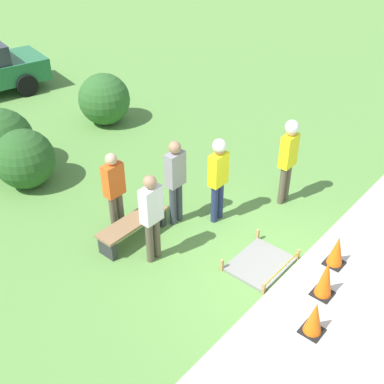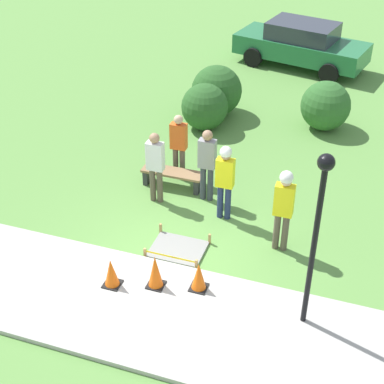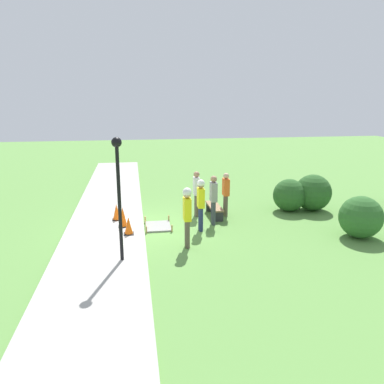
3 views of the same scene
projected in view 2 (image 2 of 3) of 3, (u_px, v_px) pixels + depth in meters
name	position (u px, v px, depth m)	size (l,w,h in m)	color
ground_plane	(168.00, 265.00, 12.20)	(60.00, 60.00, 0.00)	#5B8E42
sidewalk	(142.00, 309.00, 11.09)	(28.00, 2.75, 0.10)	#ADAAA3
wet_concrete_patch	(178.00, 249.00, 12.58)	(1.19, 0.95, 0.25)	gray
traffic_cone_near_patch	(111.00, 273.00, 11.40)	(0.34, 0.34, 0.62)	black
traffic_cone_far_patch	(155.00, 271.00, 11.35)	(0.34, 0.34, 0.73)	black
traffic_cone_sidewalk_edge	(199.00, 276.00, 11.32)	(0.34, 0.34, 0.62)	black
park_bench	(173.00, 176.00, 14.52)	(1.53, 0.44, 0.44)	#2D2D33
worker_supervisor	(225.00, 176.00, 12.97)	(0.40, 0.27, 1.87)	navy
worker_assistant	(284.00, 203.00, 12.00)	(0.40, 0.28, 1.95)	brown
bystander_in_orange_shirt	(179.00, 143.00, 14.49)	(0.40, 0.23, 1.75)	brown
bystander_in_gray_shirt	(155.00, 163.00, 13.60)	(0.40, 0.24, 1.82)	brown
bystander_in_white_shirt	(207.00, 161.00, 13.63)	(0.40, 0.24, 1.86)	#383D47
lamppost_near	(318.00, 217.00, 9.49)	(0.28, 0.28, 3.51)	black
parked_car_green	(301.00, 44.00, 20.84)	(4.89, 2.72, 1.59)	#236B3D
shrub_rounded_near	(326.00, 106.00, 16.89)	(1.43, 1.43, 1.43)	#2D6028
shrub_rounded_mid	(217.00, 91.00, 17.65)	(1.52, 1.52, 1.52)	#285623
shrub_rounded_far	(205.00, 107.00, 16.92)	(1.36, 1.36, 1.36)	#285623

